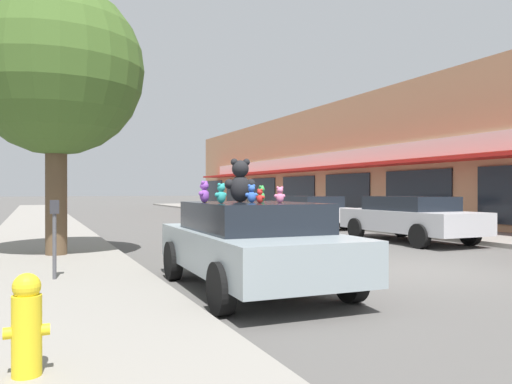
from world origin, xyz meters
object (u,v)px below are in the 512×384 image
at_px(teddy_bear_blue, 252,194).
at_px(teddy_bear_teal, 221,194).
at_px(teddy_bear_pink, 280,195).
at_px(parked_car_far_right, 307,210).
at_px(plush_art_car, 252,242).
at_px(teddy_bear_cream, 248,192).
at_px(street_tree, 56,70).
at_px(parked_car_far_center, 410,217).
at_px(teddy_bear_yellow, 205,195).
at_px(parking_meter, 54,229).
at_px(teddy_bear_giant, 240,181).
at_px(teddy_bear_red, 260,196).
at_px(teddy_bear_green, 261,194).
at_px(teddy_bear_purple, 204,192).
at_px(fire_hydrant, 27,324).

height_order(teddy_bear_blue, teddy_bear_teal, teddy_bear_teal).
xyz_separation_m(teddy_bear_pink, parked_car_far_right, (6.93, 11.28, -0.74)).
xyz_separation_m(plush_art_car, teddy_bear_cream, (0.38, 1.03, 0.77)).
xyz_separation_m(teddy_bear_teal, street_tree, (-2.07, 4.98, 2.72)).
relative_size(plush_art_car, parked_car_far_center, 0.93).
bearing_deg(teddy_bear_yellow, parked_car_far_center, 150.31).
bearing_deg(parking_meter, plush_art_car, -27.55).
xyz_separation_m(teddy_bear_giant, teddy_bear_cream, (0.43, 0.66, -0.19)).
bearing_deg(teddy_bear_teal, teddy_bear_pink, 142.49).
distance_m(parked_car_far_right, street_tree, 12.11).
height_order(teddy_bear_blue, teddy_bear_red, teddy_bear_blue).
bearing_deg(parking_meter, teddy_bear_red, -34.70).
height_order(teddy_bear_giant, teddy_bear_green, teddy_bear_giant).
distance_m(plush_art_car, teddy_bear_purple, 1.09).
relative_size(teddy_bear_teal, street_tree, 0.05).
relative_size(street_tree, fire_hydrant, 7.64).
xyz_separation_m(plush_art_car, teddy_bear_blue, (0.02, 0.08, 0.76)).
bearing_deg(teddy_bear_purple, teddy_bear_green, 128.35).
bearing_deg(teddy_bear_yellow, plush_art_car, 61.39).
bearing_deg(teddy_bear_cream, street_tree, -103.05).
bearing_deg(teddy_bear_yellow, teddy_bear_green, 77.87).
bearing_deg(teddy_bear_cream, teddy_bear_teal, -0.19).
xyz_separation_m(teddy_bear_purple, fire_hydrant, (-2.49, -3.25, -1.00)).
distance_m(teddy_bear_blue, parked_car_far_center, 8.55).
height_order(plush_art_car, teddy_bear_green, teddy_bear_green).
relative_size(teddy_bear_giant, teddy_bear_blue, 2.47).
relative_size(teddy_bear_red, parked_car_far_center, 0.05).
relative_size(teddy_bear_red, fire_hydrant, 0.27).
bearing_deg(teddy_bear_green, parked_car_far_right, -159.18).
bearing_deg(teddy_bear_red, plush_art_car, -35.20).
relative_size(teddy_bear_giant, parked_car_far_right, 0.16).
bearing_deg(fire_hydrant, plush_art_car, 42.72).
distance_m(teddy_bear_cream, teddy_bear_green, 0.87).
relative_size(teddy_bear_yellow, teddy_bear_green, 0.81).
xyz_separation_m(teddy_bear_purple, parking_meter, (-2.14, 1.15, -0.59)).
height_order(plush_art_car, street_tree, street_tree).
distance_m(teddy_bear_yellow, street_tree, 5.20).
relative_size(teddy_bear_blue, teddy_bear_green, 1.06).
height_order(teddy_bear_cream, parked_car_far_right, teddy_bear_cream).
distance_m(teddy_bear_green, parked_car_far_center, 8.31).
distance_m(plush_art_car, teddy_bear_red, 0.85).
distance_m(teddy_bear_yellow, parking_meter, 2.47).
bearing_deg(plush_art_car, teddy_bear_giant, 99.67).
relative_size(teddy_bear_cream, teddy_bear_red, 1.48).
xyz_separation_m(teddy_bear_green, parked_car_far_center, (6.96, 4.48, -0.75)).
height_order(teddy_bear_pink, fire_hydrant, teddy_bear_pink).
height_order(teddy_bear_blue, teddy_bear_purple, teddy_bear_purple).
bearing_deg(teddy_bear_purple, teddy_bear_red, 86.34).
height_order(plush_art_car, teddy_bear_yellow, teddy_bear_yellow).
xyz_separation_m(teddy_bear_teal, parked_car_far_center, (7.80, 4.88, -0.76)).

